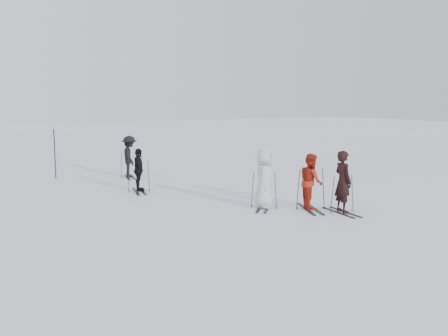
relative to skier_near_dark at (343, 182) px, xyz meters
name	(u,v)px	position (x,y,z in m)	size (l,w,h in m)	color
ground	(238,199)	(-1.68, 3.42, -0.96)	(120.00, 120.00, 0.00)	silver
skier_near_dark	(343,182)	(0.00, 0.00, 0.00)	(0.70, 0.46, 1.92)	black
skier_red	(311,182)	(-0.54, 0.87, -0.07)	(0.86, 0.67, 1.78)	maroon
skier_grey	(264,179)	(-1.72, 1.80, 0.00)	(0.93, 0.61, 1.91)	#B8BFC3
skier_uphill_left	(139,171)	(-4.17, 6.59, -0.14)	(0.96, 0.40, 1.63)	black
skier_uphill_far	(130,157)	(-3.26, 10.11, -0.03)	(1.20, 0.69, 1.86)	black
skis_near_dark	(342,193)	(0.00, 0.00, -0.35)	(0.89, 1.68, 1.23)	black
skis_red	(311,189)	(-0.54, 0.87, -0.28)	(0.99, 1.87, 1.36)	black
skis_grey	(264,189)	(-1.72, 1.80, -0.35)	(0.89, 1.69, 1.23)	black
skis_uphill_left	(139,176)	(-4.17, 6.59, -0.35)	(0.88, 1.66, 1.21)	black
skis_uphill_far	(130,164)	(-3.26, 10.11, -0.35)	(0.89, 1.69, 1.23)	black
piste_marker	(55,154)	(-6.21, 11.58, 0.14)	(0.05, 0.05, 2.21)	black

